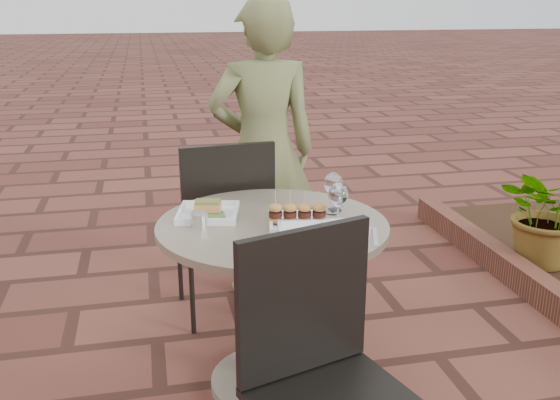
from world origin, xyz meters
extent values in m
plane|color=brown|center=(0.00, 0.00, 0.00)|extent=(60.00, 60.00, 0.00)
cylinder|color=gray|center=(0.05, -0.06, 0.02)|extent=(0.52, 0.52, 0.04)
cylinder|color=gray|center=(0.05, -0.06, 0.35)|extent=(0.08, 0.08, 0.70)
cylinder|color=gray|center=(0.05, -0.06, 0.71)|extent=(0.90, 0.90, 0.03)
cube|color=black|center=(-0.07, 0.66, 0.45)|extent=(0.48, 0.48, 0.03)
cube|color=black|center=(-0.05, 0.46, 0.70)|extent=(0.44, 0.07, 0.46)
cylinder|color=black|center=(0.10, 0.86, 0.22)|extent=(0.02, 0.02, 0.44)
cylinder|color=black|center=(-0.27, 0.83, 0.22)|extent=(0.02, 0.02, 0.44)
cylinder|color=black|center=(0.14, 0.48, 0.22)|extent=(0.02, 0.02, 0.44)
cylinder|color=black|center=(-0.24, 0.45, 0.22)|extent=(0.02, 0.02, 0.44)
cube|color=black|center=(0.02, -0.67, 0.70)|extent=(0.43, 0.16, 0.46)
imported|color=#616638|center=(0.19, 0.86, 0.79)|extent=(0.58, 0.38, 1.58)
cube|color=white|center=(-0.18, 0.07, 0.74)|extent=(0.28, 0.28, 0.01)
cube|color=#E69451|center=(-0.18, 0.07, 0.77)|extent=(0.12, 0.09, 0.03)
cube|color=brown|center=(-0.18, 0.07, 0.79)|extent=(0.11, 0.08, 0.01)
cube|color=white|center=(0.14, -0.11, 0.74)|extent=(0.25, 0.25, 0.01)
cube|color=white|center=(0.17, -0.26, 0.74)|extent=(0.30, 0.30, 0.01)
ellipsoid|color=#C85287|center=(0.13, -0.33, 0.75)|extent=(0.05, 0.04, 0.02)
cylinder|color=white|center=(0.28, -0.17, 0.73)|extent=(0.06, 0.06, 0.00)
cylinder|color=white|center=(0.28, -0.17, 0.77)|extent=(0.01, 0.01, 0.08)
ellipsoid|color=white|center=(0.28, -0.17, 0.86)|extent=(0.08, 0.08, 0.10)
cylinder|color=white|center=(0.28, -0.17, 0.86)|extent=(0.06, 0.06, 0.04)
cylinder|color=white|center=(0.31, 0.00, 0.73)|extent=(0.06, 0.06, 0.00)
cylinder|color=white|center=(0.31, 0.00, 0.77)|extent=(0.01, 0.01, 0.08)
ellipsoid|color=white|center=(0.31, 0.00, 0.85)|extent=(0.07, 0.07, 0.09)
cylinder|color=white|center=(0.33, 0.03, 0.73)|extent=(0.06, 0.06, 0.00)
cylinder|color=white|center=(0.33, 0.03, 0.77)|extent=(0.01, 0.01, 0.07)
ellipsoid|color=white|center=(0.33, 0.03, 0.84)|extent=(0.07, 0.07, 0.08)
cylinder|color=silver|center=(-0.23, -0.03, 0.76)|extent=(0.07, 0.07, 0.05)
cube|color=brown|center=(1.60, 0.30, 0.07)|extent=(0.12, 3.00, 0.15)
imported|color=#33662D|center=(1.85, 0.74, 0.39)|extent=(0.69, 0.63, 0.65)
camera|label=1|loc=(-0.40, -2.28, 1.55)|focal=40.00mm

